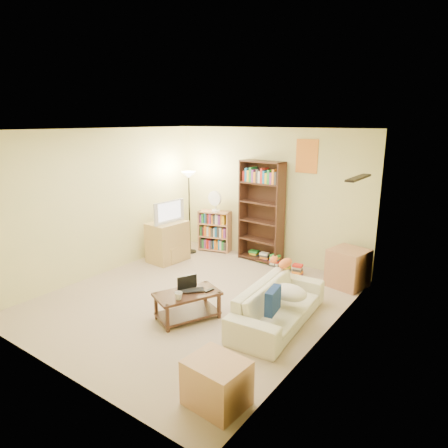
# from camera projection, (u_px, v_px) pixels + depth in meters

# --- Properties ---
(room) EXTENTS (4.50, 4.54, 2.52)m
(room) POSITION_uv_depth(u_px,v_px,m) (193.00, 193.00, 5.65)
(room) COLOR tan
(room) RESTS_ON ground
(sofa) EXTENTS (1.89, 0.97, 0.52)m
(sofa) POSITION_uv_depth(u_px,v_px,m) (278.00, 305.00, 5.28)
(sofa) COLOR beige
(sofa) RESTS_ON ground
(navy_pillow) EXTENTS (0.16, 0.35, 0.31)m
(navy_pillow) POSITION_uv_depth(u_px,v_px,m) (273.00, 300.00, 4.86)
(navy_pillow) COLOR navy
(navy_pillow) RESTS_ON sofa
(cream_blanket) EXTENTS (0.48, 0.34, 0.21)m
(cream_blanket) POSITION_uv_depth(u_px,v_px,m) (289.00, 293.00, 5.21)
(cream_blanket) COLOR silver
(cream_blanket) RESTS_ON sofa
(tabby_cat) EXTENTS (0.41, 0.17, 0.14)m
(tabby_cat) POSITION_uv_depth(u_px,v_px,m) (283.00, 263.00, 5.88)
(tabby_cat) COLOR orange
(tabby_cat) RESTS_ON sofa
(coffee_table) EXTENTS (0.79, 0.97, 0.38)m
(coffee_table) POSITION_uv_depth(u_px,v_px,m) (187.00, 302.00, 5.39)
(coffee_table) COLOR #3D2317
(coffee_table) RESTS_ON ground
(laptop) EXTENTS (0.59, 0.59, 0.03)m
(laptop) POSITION_uv_depth(u_px,v_px,m) (191.00, 292.00, 5.34)
(laptop) COLOR black
(laptop) RESTS_ON coffee_table
(laptop_screen) EXTENTS (0.13, 0.26, 0.19)m
(laptop_screen) POSITION_uv_depth(u_px,v_px,m) (187.00, 282.00, 5.42)
(laptop_screen) COLOR white
(laptop_screen) RESTS_ON laptop
(mug) EXTENTS (0.12, 0.12, 0.10)m
(mug) POSITION_uv_depth(u_px,v_px,m) (179.00, 296.00, 5.14)
(mug) COLOR silver
(mug) RESTS_ON coffee_table
(tv_remote) EXTENTS (0.07, 0.16, 0.02)m
(tv_remote) POSITION_uv_depth(u_px,v_px,m) (209.00, 290.00, 5.41)
(tv_remote) COLOR black
(tv_remote) RESTS_ON coffee_table
(tv_stand) EXTENTS (0.56, 0.75, 0.76)m
(tv_stand) POSITION_uv_depth(u_px,v_px,m) (168.00, 242.00, 7.61)
(tv_stand) COLOR tan
(tv_stand) RESTS_ON ground
(television) EXTENTS (0.74, 0.21, 0.42)m
(television) POSITION_uv_depth(u_px,v_px,m) (166.00, 212.00, 7.46)
(television) COLOR black
(television) RESTS_ON tv_stand
(tall_bookshelf) EXTENTS (0.88, 0.35, 1.91)m
(tall_bookshelf) POSITION_uv_depth(u_px,v_px,m) (261.00, 209.00, 7.45)
(tall_bookshelf) COLOR #3C2117
(tall_bookshelf) RESTS_ON ground
(short_bookshelf) EXTENTS (0.70, 0.42, 0.84)m
(short_bookshelf) POSITION_uv_depth(u_px,v_px,m) (215.00, 231.00, 8.19)
(short_bookshelf) COLOR #B47A58
(short_bookshelf) RESTS_ON ground
(desk_fan) EXTENTS (0.30, 0.17, 0.43)m
(desk_fan) POSITION_uv_depth(u_px,v_px,m) (215.00, 201.00, 7.96)
(desk_fan) COLOR white
(desk_fan) RESTS_ON short_bookshelf
(floor_lamp) EXTENTS (0.28, 0.28, 1.65)m
(floor_lamp) POSITION_uv_depth(u_px,v_px,m) (189.00, 189.00, 7.86)
(floor_lamp) COLOR black
(floor_lamp) RESTS_ON ground
(side_table) EXTENTS (0.64, 0.64, 0.62)m
(side_table) POSITION_uv_depth(u_px,v_px,m) (348.00, 268.00, 6.45)
(side_table) COLOR #B27957
(side_table) RESTS_ON ground
(end_cabinet) EXTENTS (0.58, 0.50, 0.46)m
(end_cabinet) POSITION_uv_depth(u_px,v_px,m) (217.00, 383.00, 3.76)
(end_cabinet) COLOR tan
(end_cabinet) RESTS_ON ground
(book_stacks) EXTENTS (1.25, 0.48, 0.22)m
(book_stacks) POSITION_uv_depth(u_px,v_px,m) (276.00, 262.00, 7.36)
(book_stacks) COLOR red
(book_stacks) RESTS_ON ground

